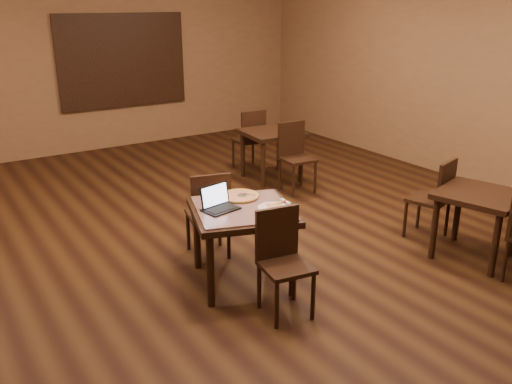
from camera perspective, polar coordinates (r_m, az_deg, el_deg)
ground at (r=6.05m, az=-0.82°, el=-5.68°), size 10.00×10.00×0.00m
wall_back at (r=10.12m, az=-16.60°, el=12.66°), size 8.00×0.02×3.00m
wall_right at (r=8.40m, az=23.29°, el=10.62°), size 0.02×10.00×3.00m
mural at (r=10.23m, az=-13.83°, el=13.26°), size 2.34×0.05×1.64m
tiled_table at (r=5.07m, az=-1.44°, el=-2.73°), size 1.16×1.16×0.76m
chair_main_near at (r=4.66m, az=2.75°, el=-6.67°), size 0.46×0.46×0.93m
chair_main_far at (r=5.60m, az=-4.94°, el=-1.92°), size 0.50×0.50×0.95m
laptop at (r=5.00m, az=-4.01°, el=-1.14°), size 0.35×0.30×0.22m
plate at (r=5.00m, az=1.78°, el=-1.68°), size 0.28×0.28×0.02m
pizza_slice at (r=4.99m, az=1.78°, el=-1.53°), size 0.20×0.20×0.02m
pizza_pan at (r=5.28m, az=-1.72°, el=-0.56°), size 0.33×0.33×0.01m
pizza_whole at (r=5.27m, az=-1.72°, el=-0.40°), size 0.37×0.37×0.03m
spatula at (r=5.26m, az=-1.42°, el=-0.34°), size 0.22×0.23×0.01m
napkin_roll at (r=5.13m, az=3.18°, el=-1.05°), size 0.04×0.16×0.04m
other_table_a at (r=8.09m, az=1.65°, el=5.58°), size 0.87×0.87×0.75m
other_table_a_chair_near at (r=7.67m, az=4.11°, el=4.16°), size 0.46×0.46×0.97m
other_table_a_chair_far at (r=8.56m, az=-0.57°, el=5.85°), size 0.46×0.46×0.97m
other_table_c at (r=6.03m, az=22.37°, el=-1.14°), size 0.95×0.95×0.72m
other_table_c_chair_far at (r=6.37m, az=18.42°, el=-0.28°), size 0.50×0.50×0.94m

